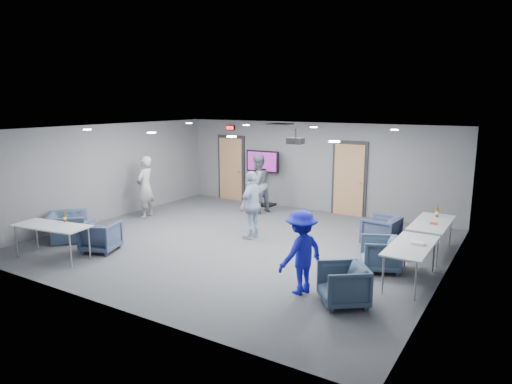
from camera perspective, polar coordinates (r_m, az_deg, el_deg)
The scene contains 29 objects.
floor at distance 10.95m, azimuth -1.88°, elevation -6.38°, with size 9.00×9.00×0.00m, color #36393D.
ceiling at distance 10.46m, azimuth -1.98°, elevation 7.87°, with size 9.00×9.00×0.00m, color white.
wall_back at distance 14.09m, azimuth 7.09°, elevation 3.15°, with size 9.00×0.02×2.70m, color slate.
wall_front at distance 7.69m, azimuth -18.62°, elevation -4.17°, with size 9.00×0.02×2.70m, color slate.
wall_left at distance 13.60m, azimuth -17.97°, elevation 2.39°, with size 0.02×8.00×2.70m, color slate.
wall_right at distance 9.01m, azimuth 22.72°, elevation -2.24°, with size 0.02×8.00×2.70m, color slate.
door_left at distance 15.56m, azimuth -3.12°, elevation 2.94°, with size 1.06×0.17×2.24m.
door_right at distance 13.64m, azimuth 11.57°, elevation 1.54°, with size 1.06×0.17×2.24m.
exit_sign at distance 15.40m, azimuth -3.22°, elevation 8.02°, with size 0.32×0.08×0.16m.
hvac_diffuser at distance 13.11m, azimuth 3.01°, elevation 8.48°, with size 0.60×0.60×0.03m, color black.
downlights at distance 10.46m, azimuth -1.97°, elevation 7.79°, with size 6.18×3.78×0.02m.
person_a at distance 13.48m, azimuth -13.67°, elevation 0.59°, with size 0.65×0.43×1.79m, color gray.
person_b at distance 13.66m, azimuth 0.17°, elevation 1.03°, with size 0.86×0.67×1.78m, color slate.
person_c at distance 11.13m, azimuth -0.45°, elevation -1.61°, with size 0.98×0.41×1.68m, color #9DB1CA.
person_d at distance 8.03m, azimuth 5.66°, elevation -7.48°, with size 0.96×0.55×1.49m, color #1C1FB8.
chair_right_a at distance 11.02m, azimuth 15.36°, elevation -4.76°, with size 0.75×0.77×0.70m, color #333C59.
chair_right_b at distance 9.48m, azimuth 15.29°, elevation -7.49°, with size 0.72×0.74×0.67m, color #3D5269.
chair_right_c at distance 7.82m, azimuth 10.85°, elevation -11.32°, with size 0.73×0.75×0.68m, color #374960.
chair_front_a at distance 10.85m, azimuth -18.83°, elevation -5.27°, with size 0.73×0.75×0.68m, color #3A4665.
chair_front_b at distance 12.00m, azimuth -22.52°, elevation -4.04°, with size 1.01×0.89×0.66m, color #3A4B65.
table_right_a at distance 10.71m, azimuth 21.12°, elevation -3.75°, with size 0.73×1.74×0.73m.
table_right_b at distance 8.92m, azimuth 18.82°, elevation -6.56°, with size 0.71×1.71×0.73m.
table_front_left at distance 10.67m, azimuth -24.21°, elevation -4.06°, with size 1.76×0.95×0.73m.
bottle_front at distance 10.82m, azimuth -22.80°, elevation -2.99°, with size 0.06×0.06×0.24m.
bottle_right at distance 11.17m, azimuth 21.70°, elevation -2.39°, with size 0.08×0.08×0.29m.
snack_box at distance 10.52m, azimuth 21.32°, elevation -3.67°, with size 0.16×0.11×0.04m, color #C53831.
wrapper at distance 8.95m, azimuth 19.55°, elevation -6.05°, with size 0.23×0.15×0.05m, color white.
tv_stand at distance 14.67m, azimuth 0.82°, elevation 2.20°, with size 1.16×0.55×1.78m.
projector at distance 10.90m, azimuth 4.95°, elevation 6.41°, with size 0.40×0.38×0.36m.
Camera 1 is at (5.76, -8.70, 3.32)m, focal length 32.00 mm.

